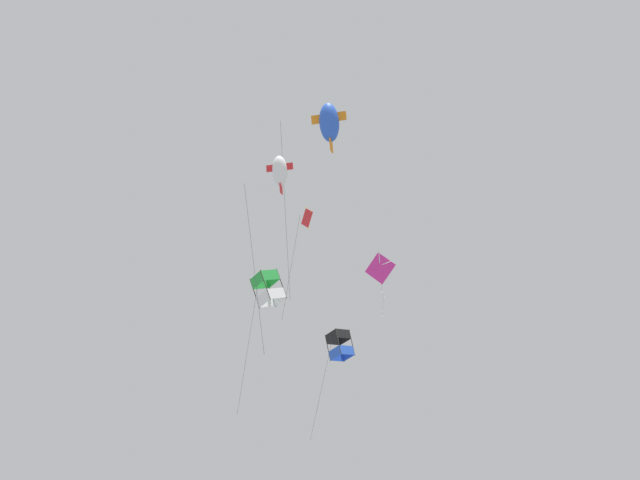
{
  "coord_description": "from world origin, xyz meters",
  "views": [
    {
      "loc": [
        29.56,
        -17.34,
        0.5
      ],
      "look_at": [
        -1.22,
        -0.22,
        25.36
      ],
      "focal_mm": 45.03,
      "sensor_mm": 36.0,
      "label": 1
    }
  ],
  "objects_px": {
    "kite_fish_upper_right": "(280,171)",
    "kite_box_near_right": "(268,289)",
    "kite_diamond_far_centre": "(380,269)",
    "kite_fish_mid_left": "(329,123)",
    "kite_box_highest": "(340,345)",
    "kite_diamond_near_left": "(307,219)"
  },
  "relations": [
    {
      "from": "kite_box_highest",
      "to": "kite_diamond_near_left",
      "type": "xyz_separation_m",
      "value": [
        3.21,
        -3.87,
        5.21
      ]
    },
    {
      "from": "kite_box_highest",
      "to": "kite_diamond_far_centre",
      "type": "bearing_deg",
      "value": 95.66
    },
    {
      "from": "kite_diamond_far_centre",
      "to": "kite_diamond_near_left",
      "type": "height_order",
      "value": "kite_diamond_far_centre"
    },
    {
      "from": "kite_diamond_far_centre",
      "to": "kite_fish_upper_right",
      "type": "distance_m",
      "value": 16.87
    },
    {
      "from": "kite_fish_mid_left",
      "to": "kite_diamond_near_left",
      "type": "bearing_deg",
      "value": 116.13
    },
    {
      "from": "kite_box_highest",
      "to": "kite_fish_upper_right",
      "type": "relative_size",
      "value": 0.7
    },
    {
      "from": "kite_fish_upper_right",
      "to": "kite_fish_mid_left",
      "type": "bearing_deg",
      "value": 67.34
    },
    {
      "from": "kite_fish_upper_right",
      "to": "kite_diamond_near_left",
      "type": "height_order",
      "value": "kite_diamond_near_left"
    },
    {
      "from": "kite_fish_upper_right",
      "to": "kite_box_near_right",
      "type": "bearing_deg",
      "value": 105.69
    },
    {
      "from": "kite_box_highest",
      "to": "kite_diamond_near_left",
      "type": "distance_m",
      "value": 7.24
    },
    {
      "from": "kite_diamond_near_left",
      "to": "kite_fish_upper_right",
      "type": "bearing_deg",
      "value": -43.74
    },
    {
      "from": "kite_fish_mid_left",
      "to": "kite_fish_upper_right",
      "type": "bearing_deg",
      "value": -111.15
    },
    {
      "from": "kite_diamond_far_centre",
      "to": "kite_diamond_near_left",
      "type": "distance_m",
      "value": 8.54
    },
    {
      "from": "kite_diamond_far_centre",
      "to": "kite_diamond_near_left",
      "type": "relative_size",
      "value": 0.63
    },
    {
      "from": "kite_box_highest",
      "to": "kite_box_near_right",
      "type": "distance_m",
      "value": 5.07
    },
    {
      "from": "kite_box_near_right",
      "to": "kite_fish_mid_left",
      "type": "height_order",
      "value": "kite_fish_mid_left"
    },
    {
      "from": "kite_diamond_far_centre",
      "to": "kite_box_highest",
      "type": "distance_m",
      "value": 7.57
    },
    {
      "from": "kite_diamond_far_centre",
      "to": "kite_fish_mid_left",
      "type": "relative_size",
      "value": 0.43
    },
    {
      "from": "kite_box_highest",
      "to": "kite_fish_mid_left",
      "type": "bearing_deg",
      "value": -40.23
    },
    {
      "from": "kite_box_highest",
      "to": "kite_box_near_right",
      "type": "relative_size",
      "value": 0.75
    },
    {
      "from": "kite_diamond_far_centre",
      "to": "kite_box_near_right",
      "type": "height_order",
      "value": "kite_diamond_far_centre"
    },
    {
      "from": "kite_fish_mid_left",
      "to": "kite_diamond_near_left",
      "type": "relative_size",
      "value": 1.46
    }
  ]
}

